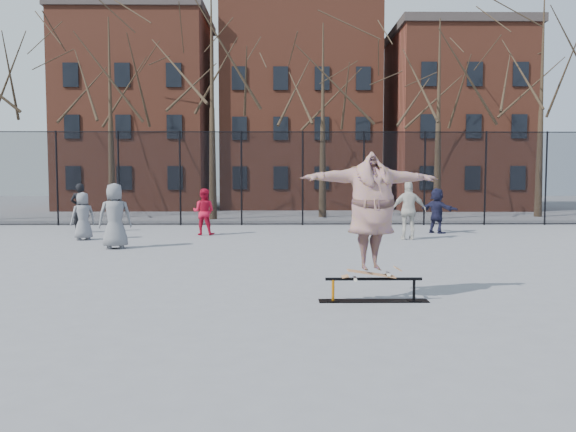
{
  "coord_description": "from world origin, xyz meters",
  "views": [
    {
      "loc": [
        0.31,
        -10.86,
        2.06
      ],
      "look_at": [
        0.45,
        1.5,
        1.2
      ],
      "focal_mm": 35.0,
      "sensor_mm": 36.0,
      "label": 1
    }
  ],
  "objects_px": {
    "skate_rail": "(374,292)",
    "bystander_grey": "(115,216)",
    "bystander_red": "(204,212)",
    "bystander_navy": "(437,211)",
    "bystander_white": "(409,210)",
    "bystander_black": "(80,208)",
    "skateboard": "(371,274)",
    "skater": "(372,213)",
    "bystander_extra": "(83,216)"
  },
  "relations": [
    {
      "from": "bystander_red",
      "to": "bystander_white",
      "type": "relative_size",
      "value": 0.86
    },
    {
      "from": "bystander_black",
      "to": "bystander_navy",
      "type": "relative_size",
      "value": 1.1
    },
    {
      "from": "bystander_grey",
      "to": "bystander_black",
      "type": "bearing_deg",
      "value": -75.58
    },
    {
      "from": "bystander_extra",
      "to": "bystander_white",
      "type": "bearing_deg",
      "value": 147.29
    },
    {
      "from": "bystander_white",
      "to": "bystander_navy",
      "type": "bearing_deg",
      "value": -123.21
    },
    {
      "from": "bystander_grey",
      "to": "bystander_extra",
      "type": "xyz_separation_m",
      "value": [
        -1.71,
        2.23,
        -0.16
      ]
    },
    {
      "from": "bystander_black",
      "to": "bystander_navy",
      "type": "height_order",
      "value": "bystander_black"
    },
    {
      "from": "skateboard",
      "to": "bystander_red",
      "type": "distance_m",
      "value": 11.52
    },
    {
      "from": "skater",
      "to": "bystander_grey",
      "type": "distance_m",
      "value": 9.36
    },
    {
      "from": "bystander_red",
      "to": "bystander_extra",
      "type": "xyz_separation_m",
      "value": [
        -3.73,
        -1.54,
        -0.04
      ]
    },
    {
      "from": "bystander_red",
      "to": "bystander_navy",
      "type": "height_order",
      "value": "bystander_navy"
    },
    {
      "from": "bystander_black",
      "to": "bystander_navy",
      "type": "xyz_separation_m",
      "value": [
        13.16,
        -0.39,
        -0.09
      ]
    },
    {
      "from": "skateboard",
      "to": "bystander_white",
      "type": "xyz_separation_m",
      "value": [
        2.69,
        9.14,
        0.51
      ]
    },
    {
      "from": "bystander_grey",
      "to": "bystander_navy",
      "type": "bearing_deg",
      "value": -172.77
    },
    {
      "from": "bystander_grey",
      "to": "bystander_red",
      "type": "height_order",
      "value": "bystander_grey"
    },
    {
      "from": "skateboard",
      "to": "bystander_navy",
      "type": "bearing_deg",
      "value": 69.52
    },
    {
      "from": "skater",
      "to": "bystander_red",
      "type": "height_order",
      "value": "skater"
    },
    {
      "from": "bystander_red",
      "to": "bystander_white",
      "type": "bearing_deg",
      "value": 176.17
    },
    {
      "from": "skater",
      "to": "bystander_grey",
      "type": "bearing_deg",
      "value": 121.68
    },
    {
      "from": "skateboard",
      "to": "bystander_red",
      "type": "xyz_separation_m",
      "value": [
        -4.25,
        10.69,
        0.37
      ]
    },
    {
      "from": "skater",
      "to": "bystander_white",
      "type": "relative_size",
      "value": 1.24
    },
    {
      "from": "skate_rail",
      "to": "bystander_grey",
      "type": "height_order",
      "value": "bystander_grey"
    },
    {
      "from": "skate_rail",
      "to": "skater",
      "type": "height_order",
      "value": "skater"
    },
    {
      "from": "bystander_white",
      "to": "bystander_navy",
      "type": "height_order",
      "value": "bystander_white"
    },
    {
      "from": "bystander_navy",
      "to": "skateboard",
      "type": "bearing_deg",
      "value": 121.1
    },
    {
      "from": "bystander_extra",
      "to": "bystander_grey",
      "type": "bearing_deg",
      "value": 94.82
    },
    {
      "from": "bystander_red",
      "to": "bystander_black",
      "type": "bearing_deg",
      "value": -2.62
    },
    {
      "from": "skater",
      "to": "bystander_white",
      "type": "height_order",
      "value": "skater"
    },
    {
      "from": "skate_rail",
      "to": "bystander_red",
      "type": "height_order",
      "value": "bystander_red"
    },
    {
      "from": "skateboard",
      "to": "bystander_grey",
      "type": "xyz_separation_m",
      "value": [
        -6.27,
        6.93,
        0.49
      ]
    },
    {
      "from": "bystander_black",
      "to": "bystander_navy",
      "type": "bearing_deg",
      "value": 166.44
    },
    {
      "from": "skateboard",
      "to": "skater",
      "type": "xyz_separation_m",
      "value": [
        0.0,
        0.0,
        1.02
      ]
    },
    {
      "from": "skateboard",
      "to": "skater",
      "type": "height_order",
      "value": "skater"
    },
    {
      "from": "skate_rail",
      "to": "bystander_grey",
      "type": "relative_size",
      "value": 0.96
    },
    {
      "from": "skater",
      "to": "bystander_black",
      "type": "height_order",
      "value": "skater"
    },
    {
      "from": "bystander_red",
      "to": "bystander_extra",
      "type": "relative_size",
      "value": 1.05
    },
    {
      "from": "skate_rail",
      "to": "bystander_extra",
      "type": "relative_size",
      "value": 1.16
    },
    {
      "from": "skater",
      "to": "bystander_red",
      "type": "distance_m",
      "value": 11.53
    },
    {
      "from": "bystander_white",
      "to": "skate_rail",
      "type": "bearing_deg",
      "value": 76.16
    },
    {
      "from": "bystander_grey",
      "to": "bystander_black",
      "type": "xyz_separation_m",
      "value": [
        -2.68,
        4.72,
        -0.03
      ]
    },
    {
      "from": "skater",
      "to": "bystander_red",
      "type": "xyz_separation_m",
      "value": [
        -4.25,
        10.69,
        -0.65
      ]
    },
    {
      "from": "skateboard",
      "to": "bystander_navy",
      "type": "height_order",
      "value": "bystander_navy"
    },
    {
      "from": "bystander_navy",
      "to": "bystander_extra",
      "type": "bearing_deg",
      "value": 61.35
    },
    {
      "from": "skate_rail",
      "to": "skater",
      "type": "relative_size",
      "value": 0.76
    },
    {
      "from": "skateboard",
      "to": "bystander_white",
      "type": "height_order",
      "value": "bystander_white"
    },
    {
      "from": "bystander_grey",
      "to": "bystander_navy",
      "type": "xyz_separation_m",
      "value": [
        10.48,
        4.33,
        -0.11
      ]
    },
    {
      "from": "bystander_extra",
      "to": "skater",
      "type": "bearing_deg",
      "value": 98.45
    },
    {
      "from": "bystander_black",
      "to": "bystander_white",
      "type": "xyz_separation_m",
      "value": [
        11.65,
        -2.5,
        0.05
      ]
    },
    {
      "from": "skate_rail",
      "to": "bystander_grey",
      "type": "bearing_deg",
      "value": 132.35
    },
    {
      "from": "bystander_black",
      "to": "bystander_red",
      "type": "bearing_deg",
      "value": 156.72
    }
  ]
}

